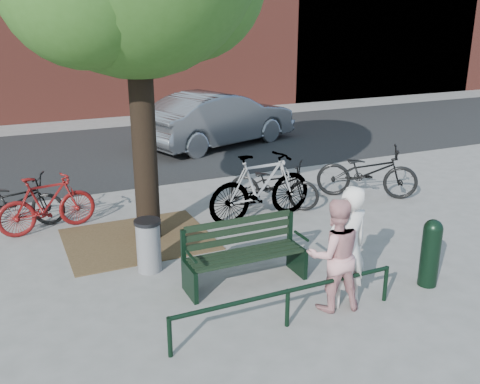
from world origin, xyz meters
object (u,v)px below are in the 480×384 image
person_right (334,255)px  bollard (431,250)px  bicycle_c (274,185)px  park_bench (243,251)px  person_left (347,247)px  parked_car (219,119)px  litter_bin (149,245)px

person_right → bollard: bearing=-169.4°
bollard → bicycle_c: bollard is taller
park_bench → bicycle_c: size_ratio=0.96×
person_left → bicycle_c: (0.93, 3.72, -0.35)m
person_right → bollard: size_ratio=1.52×
park_bench → parked_car: (2.94, 8.01, 0.31)m
bicycle_c → parked_car: size_ratio=0.38×
bicycle_c → parked_car: bearing=30.2°
litter_bin → bicycle_c: bicycle_c is taller
bollard → parked_car: size_ratio=0.21×
bollard → person_left: bearing=178.0°
person_left → person_right: bearing=-4.5°
parked_car → bollard: bearing=157.6°
person_right → bicycle_c: bearing=-94.4°
park_bench → bicycle_c: park_bench is taller
bicycle_c → park_bench: bearing=-174.5°
park_bench → person_right: bearing=-56.3°
person_left → park_bench: bearing=-54.5°
park_bench → bollard: bollard is taller
person_right → bollard: 1.61m
person_left → bicycle_c: bearing=-108.5°
litter_bin → parked_car: (4.07, 7.10, 0.38)m
park_bench → person_left: size_ratio=1.06×
litter_bin → parked_car: bearing=60.2°
person_right → parked_car: bearing=-91.1°
park_bench → parked_car: bearing=69.8°
park_bench → bollard: bearing=-26.7°
bollard → litter_bin: bearing=149.0°
person_right → litter_bin: size_ratio=1.86×
person_left → bicycle_c: 3.85m
bollard → parked_car: parked_car is taller
bollard → parked_car: (0.60, 9.19, 0.26)m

